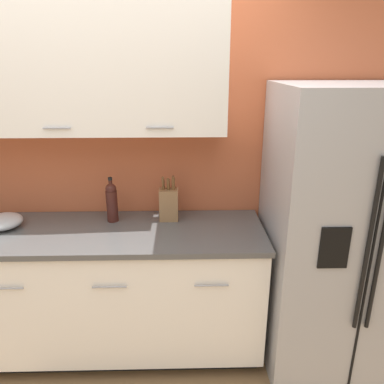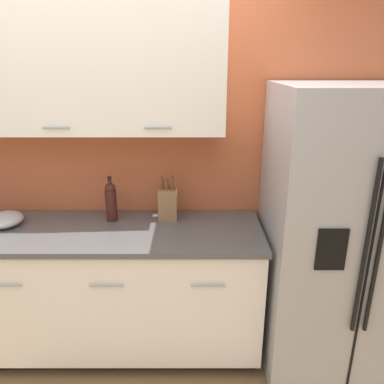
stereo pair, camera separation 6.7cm
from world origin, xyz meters
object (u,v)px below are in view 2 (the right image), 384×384
object	(u,v)px
wine_bottle	(113,201)
refrigerator	(344,235)
knife_block	(169,203)
mixing_bowl	(7,219)

from	to	relation	value
wine_bottle	refrigerator	bearing A→B (deg)	-7.62
refrigerator	knife_block	xyz separation A→B (m)	(-1.11, 0.21, 0.13)
knife_block	wine_bottle	size ratio (longest dim) A/B	1.01
refrigerator	knife_block	size ratio (longest dim) A/B	5.88
refrigerator	knife_block	bearing A→B (deg)	169.26
refrigerator	knife_block	world-z (taller)	refrigerator
knife_block	mixing_bowl	xyz separation A→B (m)	(-1.06, -0.11, -0.07)
knife_block	mixing_bowl	world-z (taller)	knife_block
wine_bottle	mixing_bowl	world-z (taller)	wine_bottle
knife_block	mixing_bowl	size ratio (longest dim) A/B	1.35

